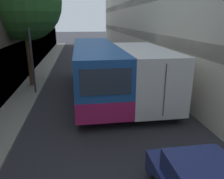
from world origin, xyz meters
The scene contains 6 objects.
ground_plane centered at (0.00, 15.00, 0.00)m, with size 150.00×150.00×0.00m, color #2B2B30.
sidewalk_left centered at (-4.52, 15.00, 0.05)m, with size 1.60×60.00×0.11m.
bus centered at (-0.11, 14.37, 1.63)m, with size 2.56×10.49×3.08m.
box_truck centered at (2.33, 13.26, 1.64)m, with size 2.43×8.97×3.08m.
street_lamp centered at (-3.97, 14.87, 4.89)m, with size 0.36×0.80×6.92m.
street_tree_left centered at (-4.52, 16.64, 5.63)m, with size 4.94×4.94×8.01m.
Camera 1 is at (-1.10, 0.99, 4.55)m, focal length 35.00 mm.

